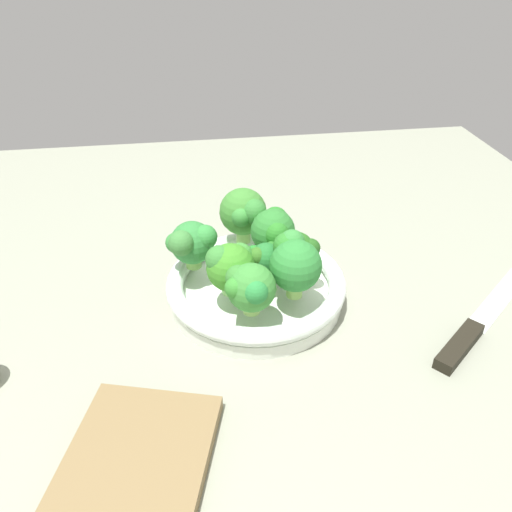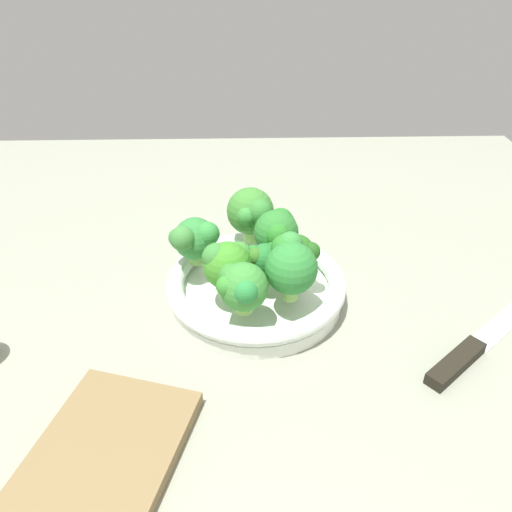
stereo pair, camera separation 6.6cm
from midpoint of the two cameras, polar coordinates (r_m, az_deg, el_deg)
ground_plane at (r=68.32cm, az=-0.19°, el=-7.53°), size 130.00×130.00×2.50cm
bowl at (r=68.81cm, az=2.75°, el=-3.61°), size 23.91×23.91×4.19cm
broccoli_floret_0 at (r=61.71cm, az=6.90°, el=-1.02°), size 7.40×6.41×7.81cm
broccoli_floret_1 at (r=59.30cm, az=1.60°, el=-3.55°), size 6.19×5.86×6.46cm
broccoli_floret_2 at (r=68.48cm, az=5.18°, el=2.76°), size 7.70×5.99×7.50cm
broccoli_floret_3 at (r=65.57cm, az=7.66°, el=0.11°), size 4.42×5.12×6.19cm
broccoli_floret_4 at (r=62.90cm, az=0.10°, el=-0.91°), size 6.27×6.54×6.77cm
broccoli_floret_5 at (r=71.98cm, az=2.08°, el=4.83°), size 7.26×6.69×8.22cm
broccoli_floret_6 at (r=67.70cm, az=-4.16°, el=1.85°), size 6.55×6.79×6.69cm
broccoli_floret_7 at (r=64.93cm, az=3.74°, el=-0.56°), size 4.19×4.53×5.33cm
knife at (r=69.26cm, az=25.91°, el=-9.03°), size 18.87×21.97×1.50cm
cutting_board at (r=52.00cm, az=-14.42°, el=-23.41°), size 26.74×19.52×1.60cm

